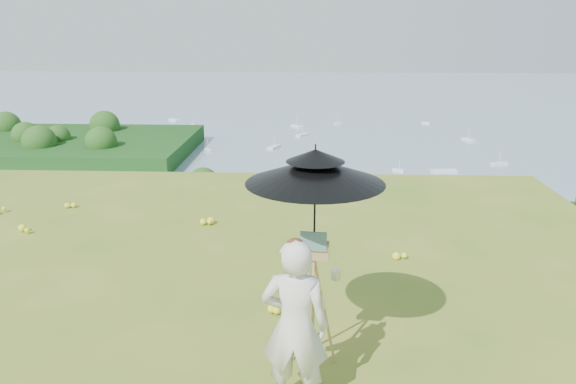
# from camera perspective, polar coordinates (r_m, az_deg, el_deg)

# --- Properties ---
(ground) EXTENTS (14.00, 14.00, 0.00)m
(ground) POSITION_cam_1_polar(r_m,az_deg,el_deg) (7.21, -12.33, -12.28)
(ground) COLOR #4D7321
(ground) RESTS_ON ground
(shoreline_tier) EXTENTS (170.00, 28.00, 8.00)m
(shoreline_tier) POSITION_cam_1_polar(r_m,az_deg,el_deg) (90.18, 1.20, -9.29)
(shoreline_tier) COLOR #6E6658
(shoreline_tier) RESTS_ON bay_water
(bay_water) EXTENTS (700.00, 700.00, 0.00)m
(bay_water) POSITION_cam_1_polar(r_m,az_deg,el_deg) (248.92, 2.15, 7.99)
(bay_water) COLOR #7190A2
(bay_water) RESTS_ON ground
(peninsula) EXTENTS (90.00, 60.00, 12.00)m
(peninsula) POSITION_cam_1_polar(r_m,az_deg,el_deg) (181.37, -22.62, 5.07)
(peninsula) COLOR black
(peninsula) RESTS_ON bay_water
(slope_trees) EXTENTS (110.00, 50.00, 6.00)m
(slope_trees) POSITION_cam_1_polar(r_m,az_deg,el_deg) (45.06, 0.08, -7.50)
(slope_trees) COLOR #1B4615
(slope_trees) RESTS_ON forest_slope
(harbor_town) EXTENTS (110.00, 22.00, 5.00)m
(harbor_town) POSITION_cam_1_polar(r_m,az_deg,el_deg) (87.53, 1.22, -5.46)
(harbor_town) COLOR silver
(harbor_town) RESTS_ON shoreline_tier
(moored_boats) EXTENTS (140.00, 140.00, 0.70)m
(moored_boats) POSITION_cam_1_polar(r_m,az_deg,el_deg) (171.74, -2.27, 4.17)
(moored_boats) COLOR white
(moored_boats) RESTS_ON bay_water
(wildflowers) EXTENTS (10.00, 10.50, 0.12)m
(wildflowers) POSITION_cam_1_polar(r_m,az_deg,el_deg) (7.39, -11.87, -10.95)
(wildflowers) COLOR yellow
(wildflowers) RESTS_ON ground
(painter) EXTENTS (0.66, 0.47, 1.68)m
(painter) POSITION_cam_1_polar(r_m,az_deg,el_deg) (5.18, 0.71, -13.47)
(painter) COLOR white
(painter) RESTS_ON ground
(field_easel) EXTENTS (0.64, 0.64, 1.55)m
(field_easel) POSITION_cam_1_polar(r_m,az_deg,el_deg) (5.73, 2.57, -11.11)
(field_easel) COLOR #AC8848
(field_easel) RESTS_ON ground
(sun_umbrella) EXTENTS (1.35, 1.35, 1.11)m
(sun_umbrella) POSITION_cam_1_polar(r_m,az_deg,el_deg) (5.35, 2.74, -0.93)
(sun_umbrella) COLOR black
(sun_umbrella) RESTS_ON field_easel
(painter_cap) EXTENTS (0.23, 0.26, 0.10)m
(painter_cap) POSITION_cam_1_polar(r_m,az_deg,el_deg) (4.83, 0.75, -5.31)
(painter_cap) COLOR #CA6E75
(painter_cap) RESTS_ON painter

